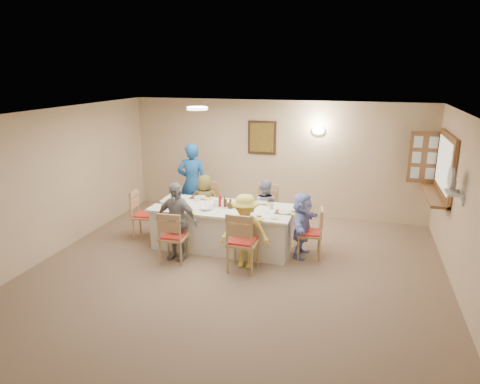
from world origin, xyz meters
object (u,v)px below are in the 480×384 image
(chair_front_right, at_px, (243,241))
(diner_front_left, at_px, (176,221))
(desk_fan, at_px, (453,183))
(chair_back_left, at_px, (207,206))
(chair_front_left, at_px, (174,236))
(condiment_ketchup, at_px, (220,200))
(diner_front_right, at_px, (245,231))
(dining_table, at_px, (223,227))
(chair_back_right, at_px, (265,211))
(caregiver, at_px, (192,183))
(diner_right_end, at_px, (302,225))
(diner_back_left, at_px, (205,203))
(serving_hatch, at_px, (445,167))
(chair_left_end, at_px, (145,215))
(diner_back_right, at_px, (264,209))
(chair_right_end, at_px, (309,232))

(chair_front_right, height_order, diner_front_left, diner_front_left)
(desk_fan, distance_m, chair_back_left, 4.48)
(chair_front_left, xyz_separation_m, condiment_ketchup, (0.55, 0.83, 0.42))
(diner_front_right, bearing_deg, dining_table, 126.59)
(desk_fan, bearing_deg, chair_back_right, 159.81)
(desk_fan, bearing_deg, dining_table, 175.16)
(chair_back_right, distance_m, caregiver, 1.72)
(chair_back_right, height_order, diner_right_end, diner_right_end)
(chair_front_left, height_order, diner_back_left, diner_back_left)
(serving_hatch, relative_size, chair_left_end, 1.60)
(diner_back_left, height_order, diner_back_right, diner_back_left)
(diner_front_left, xyz_separation_m, caregiver, (-0.45, 1.83, 0.17))
(diner_back_left, bearing_deg, chair_back_left, -100.22)
(chair_back_right, height_order, chair_front_left, chair_back_right)
(chair_right_end, xyz_separation_m, caregiver, (-2.60, 1.15, 0.39))
(chair_front_left, bearing_deg, chair_right_end, -163.30)
(chair_right_end, xyz_separation_m, diner_right_end, (-0.13, 0.00, 0.12))
(desk_fan, xyz_separation_m, chair_front_left, (-4.21, -0.49, -1.10))
(chair_left_end, bearing_deg, diner_front_left, -134.92)
(chair_right_end, height_order, diner_back_left, diner_back_left)
(desk_fan, height_order, dining_table, desk_fan)
(desk_fan, bearing_deg, chair_back_left, 165.27)
(dining_table, relative_size, condiment_ketchup, 11.39)
(diner_right_end, bearing_deg, chair_front_right, 140.37)
(chair_back_left, xyz_separation_m, chair_back_right, (1.20, 0.00, 0.02))
(dining_table, bearing_deg, chair_back_right, 53.13)
(condiment_ketchup, bearing_deg, chair_right_end, -0.98)
(chair_back_right, xyz_separation_m, diner_front_left, (-1.20, -1.48, 0.18))
(serving_hatch, relative_size, diner_front_right, 1.21)
(chair_front_left, relative_size, diner_back_right, 0.79)
(chair_front_right, distance_m, diner_back_left, 1.91)
(chair_back_left, distance_m, diner_front_right, 1.91)
(dining_table, relative_size, chair_back_right, 2.57)
(chair_back_left, distance_m, chair_back_right, 1.20)
(chair_back_left, xyz_separation_m, chair_right_end, (2.15, -0.80, -0.03))
(diner_right_end, distance_m, caregiver, 2.74)
(diner_front_left, xyz_separation_m, diner_right_end, (2.02, 0.68, -0.10))
(chair_front_right, bearing_deg, chair_back_left, -52.46)
(chair_back_left, height_order, chair_back_right, chair_back_right)
(chair_back_left, bearing_deg, diner_front_right, -47.13)
(desk_fan, height_order, diner_right_end, desk_fan)
(diner_back_left, bearing_deg, chair_back_right, 175.49)
(dining_table, xyz_separation_m, chair_left_end, (-1.55, 0.00, 0.09))
(serving_hatch, distance_m, chair_back_left, 4.44)
(dining_table, bearing_deg, caregiver, 132.40)
(diner_front_left, bearing_deg, chair_back_left, 96.56)
(chair_front_right, relative_size, chair_right_end, 1.13)
(diner_front_right, bearing_deg, chair_back_right, 85.17)
(chair_front_left, distance_m, diner_back_left, 1.49)
(dining_table, bearing_deg, chair_back_left, 126.87)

